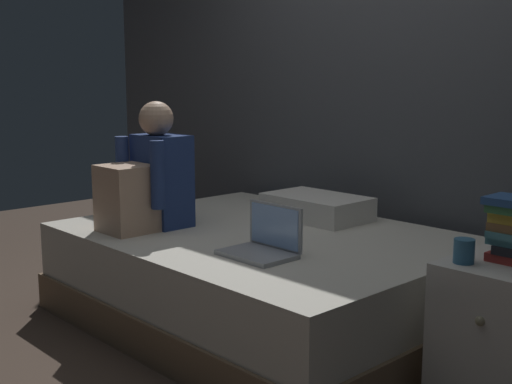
{
  "coord_description": "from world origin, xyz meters",
  "views": [
    {
      "loc": [
        2.14,
        -1.95,
        1.23
      ],
      "look_at": [
        -0.04,
        0.1,
        0.72
      ],
      "focal_mm": 46.11,
      "sensor_mm": 36.0,
      "label": 1
    }
  ],
  "objects": [
    {
      "name": "ground_plane",
      "position": [
        0.0,
        0.0,
        0.0
      ],
      "size": [
        8.0,
        8.0,
        0.0
      ],
      "primitive_type": "plane",
      "color": "#47382D"
    },
    {
      "name": "wall_back",
      "position": [
        0.0,
        1.2,
        1.35
      ],
      "size": [
        5.6,
        0.1,
        2.7
      ],
      "primitive_type": "cube",
      "color": "#4C4F54",
      "rests_on": "ground_plane"
    },
    {
      "name": "bed",
      "position": [
        -0.2,
        0.3,
        0.23
      ],
      "size": [
        2.0,
        1.5,
        0.47
      ],
      "color": "#7A6047",
      "rests_on": "ground_plane"
    },
    {
      "name": "nightstand",
      "position": [
        1.1,
        0.31,
        0.29
      ],
      "size": [
        0.44,
        0.46,
        0.57
      ],
      "color": "beige",
      "rests_on": "ground_plane"
    },
    {
      "name": "person_sitting",
      "position": [
        -0.69,
        -0.06,
        0.72
      ],
      "size": [
        0.39,
        0.44,
        0.66
      ],
      "color": "navy",
      "rests_on": "bed"
    },
    {
      "name": "laptop",
      "position": [
        0.12,
        0.0,
        0.53
      ],
      "size": [
        0.32,
        0.23,
        0.22
      ],
      "color": "#9EA0A5",
      "rests_on": "bed"
    },
    {
      "name": "pillow",
      "position": [
        -0.24,
        0.75,
        0.54
      ],
      "size": [
        0.56,
        0.36,
        0.13
      ],
      "primitive_type": "cube",
      "color": "silver",
      "rests_on": "bed"
    },
    {
      "name": "mug",
      "position": [
        0.97,
        0.19,
        0.62
      ],
      "size": [
        0.08,
        0.08,
        0.09
      ],
      "primitive_type": "cylinder",
      "color": "teal",
      "rests_on": "nightstand"
    }
  ]
}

